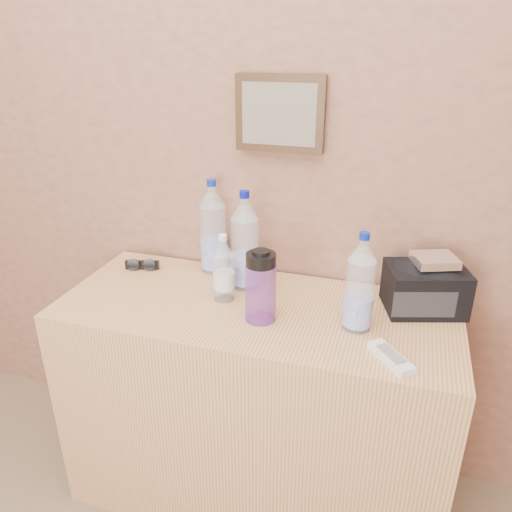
{
  "coord_description": "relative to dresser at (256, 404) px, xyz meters",
  "views": [
    {
      "loc": [
        0.59,
        0.34,
        1.64
      ],
      "look_at": [
        0.17,
        1.71,
        1.0
      ],
      "focal_mm": 35.0,
      "sensor_mm": 36.0,
      "label": 1
    }
  ],
  "objects": [
    {
      "name": "toiletry_bag",
      "position": [
        0.52,
        0.15,
        0.49
      ],
      "size": [
        0.28,
        0.24,
        0.17
      ],
      "primitive_type": null,
      "rotation": [
        0.0,
        0.0,
        0.29
      ],
      "color": "black",
      "rests_on": "dresser"
    },
    {
      "name": "foil_packet",
      "position": [
        0.54,
        0.14,
        0.59
      ],
      "size": [
        0.16,
        0.15,
        0.03
      ],
      "primitive_type": "cube",
      "rotation": [
        0.0,
        0.0,
        0.37
      ],
      "color": "silver",
      "rests_on": "toiletry_bag"
    },
    {
      "name": "dresser",
      "position": [
        0.0,
        0.0,
        0.0
      ],
      "size": [
        1.31,
        0.55,
        0.82
      ],
      "primitive_type": "cube",
      "color": "tan",
      "rests_on": "ground"
    },
    {
      "name": "nalgene_bottle",
      "position": [
        0.04,
        -0.07,
        0.53
      ],
      "size": [
        0.1,
        0.1,
        0.23
      ],
      "rotation": [
        0.0,
        0.0,
        0.4
      ],
      "color": "#713292",
      "rests_on": "dresser"
    },
    {
      "name": "picture_frame",
      "position": [
        0.0,
        0.27,
        0.99
      ],
      "size": [
        0.3,
        0.03,
        0.25
      ],
      "primitive_type": null,
      "color": "#382311",
      "rests_on": "room_shell"
    },
    {
      "name": "sunglasses",
      "position": [
        -0.5,
        0.14,
        0.43
      ],
      "size": [
        0.14,
        0.08,
        0.03
      ],
      "primitive_type": null,
      "rotation": [
        0.0,
        0.0,
        0.27
      ],
      "color": "black",
      "rests_on": "dresser"
    },
    {
      "name": "pet_large_c",
      "position": [
        -0.08,
        0.13,
        0.56
      ],
      "size": [
        0.09,
        0.09,
        0.35
      ],
      "rotation": [
        0.0,
        0.0,
        0.38
      ],
      "color": "white",
      "rests_on": "dresser"
    },
    {
      "name": "ac_remote",
      "position": [
        0.44,
        -0.18,
        0.42
      ],
      "size": [
        0.14,
        0.15,
        0.02
      ],
      "primitive_type": "cube",
      "rotation": [
        0.0,
        0.0,
        -0.87
      ],
      "color": "white",
      "rests_on": "dresser"
    },
    {
      "name": "pet_large_d",
      "position": [
        0.33,
        -0.03,
        0.55
      ],
      "size": [
        0.08,
        0.08,
        0.31
      ],
      "rotation": [
        0.0,
        0.0,
        0.18
      ],
      "color": "#C4E3FF",
      "rests_on": "dresser"
    },
    {
      "name": "pet_large_b",
      "position": [
        -0.23,
        0.22,
        0.57
      ],
      "size": [
        0.1,
        0.1,
        0.35
      ],
      "rotation": [
        0.0,
        0.0,
        -0.3
      ],
      "color": "silver",
      "rests_on": "dresser"
    },
    {
      "name": "pet_small",
      "position": [
        -0.12,
        0.02,
        0.51
      ],
      "size": [
        0.07,
        0.07,
        0.23
      ],
      "rotation": [
        0.0,
        0.0,
        -0.11
      ],
      "color": "#ABCDDD",
      "rests_on": "dresser"
    }
  ]
}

